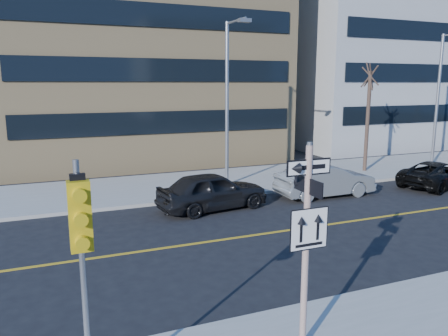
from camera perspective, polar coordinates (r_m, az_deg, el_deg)
name	(u,v)px	position (r m, az deg, el deg)	size (l,w,h in m)	color
ground	(248,297)	(11.38, 3.13, -16.46)	(120.00, 120.00, 0.00)	black
far_sidewalk	(419,164)	(31.18, 24.10, 0.48)	(66.00, 6.00, 0.15)	#9A9790
sign_pole	(307,236)	(8.39, 10.74, -8.75)	(0.92, 0.92, 4.06)	silver
traffic_signal	(81,236)	(6.83, -18.15, -8.49)	(0.32, 0.45, 4.00)	gray
parked_car_a	(213,191)	(18.38, -1.51, -2.99)	(4.73, 1.90, 1.61)	black
parked_car_b	(325,180)	(21.04, 13.07, -1.55)	(4.73, 1.65, 1.56)	slate
parked_car_c	(437,174)	(24.98, 26.04, -0.73)	(4.71, 2.17, 1.31)	black
streetlight_a	(229,94)	(21.56, 0.64, 9.69)	(0.55, 2.25, 8.00)	gray
streetlight_b	(442,92)	(29.91, 26.54, 8.91)	(0.55, 2.25, 8.00)	gray
street_tree_west	(370,78)	(26.80, 18.55, 11.03)	(1.80, 1.80, 6.35)	#3B2B23
building_brick	(131,32)	(34.90, -12.08, 16.93)	(18.00, 18.00, 18.00)	tan
building_grey_mid	(373,59)	(43.65, 18.90, 13.37)	(20.00, 16.00, 15.00)	#9EA1A3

